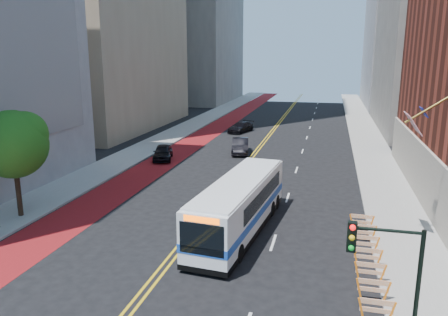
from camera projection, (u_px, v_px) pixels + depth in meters
ground at (149, 287)px, 19.49m from camera, size 160.00×160.00×0.00m
sidewalk_left at (156, 143)px, 50.60m from camera, size 4.00×140.00×0.15m
sidewalk_right at (373, 154)px, 45.05m from camera, size 4.00×140.00×0.15m
bus_lane_paint at (188, 145)px, 49.71m from camera, size 3.60×140.00×0.01m
center_line_inner at (257, 149)px, 47.88m from camera, size 0.14×140.00×0.01m
center_line_outer at (260, 149)px, 47.80m from camera, size 0.14×140.00×0.01m
lane_dashes at (307, 138)px, 54.29m from camera, size 0.14×98.20×0.01m
construction_barriers at (369, 262)px, 20.36m from camera, size 1.42×10.91×1.00m
street_tree at (14, 142)px, 26.66m from camera, size 4.20×4.20×6.70m
traffic_signal at (388, 272)px, 13.14m from camera, size 2.21×0.34×5.07m
transit_bus at (240, 204)px, 25.26m from camera, size 3.67×11.70×3.16m
car_a at (163, 152)px, 42.84m from camera, size 2.86×4.62×1.47m
car_b at (240, 146)px, 45.65m from camera, size 2.46×4.97×1.57m
car_c at (241, 127)px, 57.98m from camera, size 3.27×5.04×1.36m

